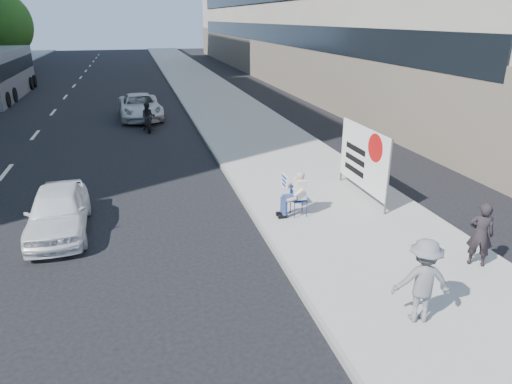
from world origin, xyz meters
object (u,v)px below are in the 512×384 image
object	(u,v)px
white_sedan_near	(58,211)
white_sedan_far	(140,106)
pedestrian_woman	(481,234)
motorcycle	(148,118)
protest_banner	(363,158)
seated_protester	(295,191)
jogger	(423,281)
bus	(0,74)

from	to	relation	value
white_sedan_near	white_sedan_far	xyz separation A→B (m)	(2.47, 14.79, 0.06)
pedestrian_woman	motorcycle	bearing A→B (deg)	-34.58
white_sedan_near	protest_banner	bearing A→B (deg)	-1.21
seated_protester	jogger	world-z (taller)	jogger
white_sedan_far	motorcycle	distance (m)	3.21
white_sedan_near	seated_protester	bearing A→B (deg)	-9.02
white_sedan_far	seated_protester	bearing A→B (deg)	-79.17
jogger	bus	world-z (taller)	bus
bus	protest_banner	bearing A→B (deg)	-58.12
seated_protester	pedestrian_woman	world-z (taller)	pedestrian_woman
protest_banner	bus	xyz separation A→B (m)	(-15.87, 24.89, 0.23)
white_sedan_near	white_sedan_far	distance (m)	15.00
protest_banner	white_sedan_far	xyz separation A→B (m)	(-6.41, 14.73, -0.72)
seated_protester	motorcycle	size ratio (longest dim) A/B	0.64
seated_protester	white_sedan_near	size ratio (longest dim) A/B	0.36
protest_banner	white_sedan_far	world-z (taller)	protest_banner
white_sedan_near	white_sedan_far	world-z (taller)	white_sedan_far
jogger	white_sedan_near	bearing A→B (deg)	-25.49
pedestrian_woman	white_sedan_near	distance (m)	10.48
pedestrian_woman	white_sedan_far	distance (m)	20.54
jogger	motorcycle	xyz separation A→B (m)	(-4.20, 17.57, -0.33)
protest_banner	white_sedan_far	size ratio (longest dim) A/B	0.62
pedestrian_woman	protest_banner	bearing A→B (deg)	-49.93
white_sedan_near	jogger	bearing A→B (deg)	-42.08
jogger	white_sedan_near	xyz separation A→B (m)	(-7.01, 5.97, -0.35)
protest_banner	white_sedan_near	bearing A→B (deg)	-179.56
seated_protester	white_sedan_near	world-z (taller)	seated_protester
protest_banner	white_sedan_near	size ratio (longest dim) A/B	0.84
white_sedan_far	bus	distance (m)	13.91
pedestrian_woman	bus	world-z (taller)	bus
motorcycle	pedestrian_woman	bearing A→B (deg)	-60.13
seated_protester	white_sedan_far	size ratio (longest dim) A/B	0.27
motorcycle	bus	world-z (taller)	bus
pedestrian_woman	motorcycle	size ratio (longest dim) A/B	0.74
jogger	white_sedan_far	bearing A→B (deg)	-62.74
motorcycle	bus	xyz separation A→B (m)	(-9.80, 13.35, 1.00)
white_sedan_near	white_sedan_far	bearing A→B (deg)	78.87
pedestrian_woman	bus	bearing A→B (deg)	-27.82
seated_protester	pedestrian_woman	size ratio (longest dim) A/B	0.87
seated_protester	motorcycle	distance (m)	12.92
jogger	white_sedan_far	world-z (taller)	jogger
pedestrian_woman	seated_protester	bearing A→B (deg)	-17.11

